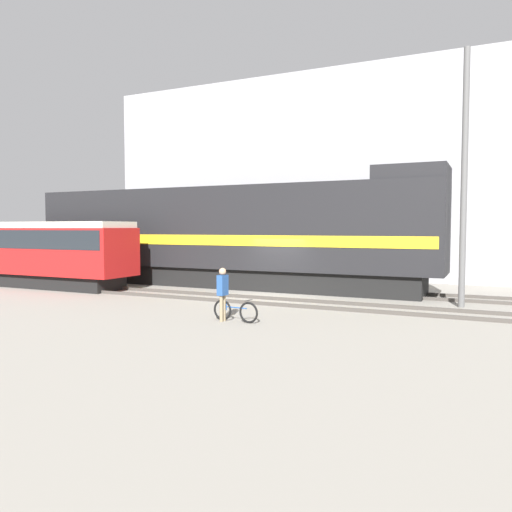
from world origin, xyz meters
TOP-DOWN VIEW (x-y plane):
  - ground_plane at (0.00, 0.00)m, footprint 120.00×120.00m
  - track_near at (0.00, -1.80)m, footprint 60.00×1.51m
  - track_far at (0.00, 2.36)m, footprint 60.00×1.51m
  - building_backdrop at (0.00, 11.33)m, footprint 30.02×6.00m
  - freight_locomotive at (-3.61, 2.36)m, footprint 21.65×3.04m
  - streetcar at (-12.02, -1.80)m, footprint 10.67×2.54m
  - bicycle at (1.38, -5.96)m, footprint 1.67×0.44m
  - person at (0.99, -6.08)m, footprint 0.25×0.38m
  - utility_pole_left at (7.75, 0.28)m, footprint 0.23×0.23m

SIDE VIEW (x-z plane):
  - ground_plane at x=0.00m, z-range 0.00..0.00m
  - track_near at x=0.00m, z-range 0.00..0.14m
  - track_far at x=0.00m, z-range 0.00..0.14m
  - bicycle at x=1.38m, z-range -0.03..0.71m
  - person at x=0.99m, z-range 0.19..1.91m
  - streetcar at x=-12.02m, z-range 0.24..3.53m
  - freight_locomotive at x=-3.61m, z-range -0.19..5.43m
  - utility_pole_left at x=7.75m, z-range 0.00..9.65m
  - building_backdrop at x=0.00m, z-range 0.00..12.28m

